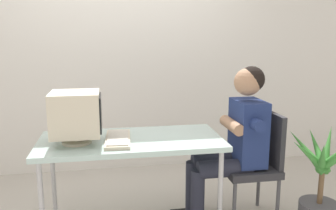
% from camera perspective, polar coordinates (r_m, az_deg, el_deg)
% --- Properties ---
extents(wall_back, '(8.00, 0.10, 3.00)m').
position_cam_1_polar(wall_back, '(3.98, -3.31, 10.99)').
color(wall_back, silver).
rests_on(wall_back, ground_plane).
extents(desk, '(1.38, 0.66, 0.75)m').
position_cam_1_polar(desk, '(2.69, -6.00, -6.59)').
color(desk, '#B7B7BC').
rests_on(desk, ground_plane).
extents(crt_monitor, '(0.35, 0.33, 0.38)m').
position_cam_1_polar(crt_monitor, '(2.59, -14.74, -1.47)').
color(crt_monitor, beige).
rests_on(crt_monitor, desk).
extents(keyboard, '(0.21, 0.47, 0.03)m').
position_cam_1_polar(keyboard, '(2.63, -8.16, -5.46)').
color(keyboard, beige).
rests_on(keyboard, desk).
extents(office_chair, '(0.42, 0.42, 0.91)m').
position_cam_1_polar(office_chair, '(3.02, 14.23, -8.67)').
color(office_chair, '#4C4C51').
rests_on(office_chair, ground_plane).
extents(person_seated, '(0.73, 0.54, 1.29)m').
position_cam_1_polar(person_seated, '(2.88, 10.76, -5.25)').
color(person_seated, navy).
rests_on(person_seated, ground_plane).
extents(potted_plant, '(0.64, 0.57, 0.86)m').
position_cam_1_polar(potted_plant, '(3.00, 23.68, -12.22)').
color(potted_plant, '#4C4C51').
rests_on(potted_plant, ground_plane).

